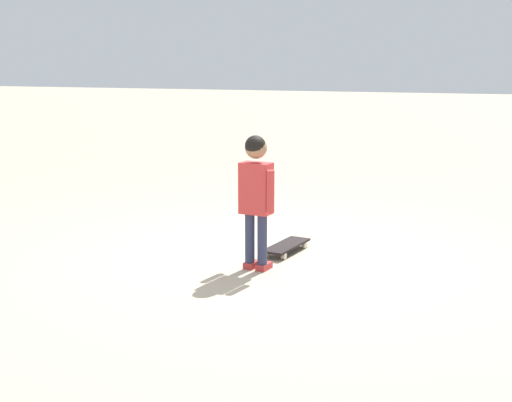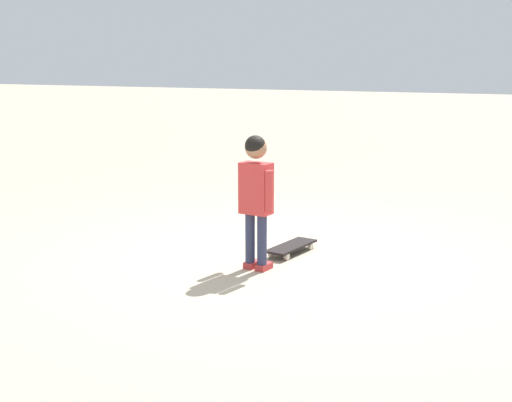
{
  "view_description": "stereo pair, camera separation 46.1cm",
  "coord_description": "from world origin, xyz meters",
  "views": [
    {
      "loc": [
        5.73,
        1.66,
        1.7
      ],
      "look_at": [
        0.34,
        0.01,
        0.55
      ],
      "focal_mm": 52.32,
      "sensor_mm": 36.0,
      "label": 1
    },
    {
      "loc": [
        5.58,
        2.09,
        1.7
      ],
      "look_at": [
        0.34,
        0.01,
        0.55
      ],
      "focal_mm": 52.32,
      "sensor_mm": 36.0,
      "label": 2
    }
  ],
  "objects": [
    {
      "name": "ground_plane",
      "position": [
        0.0,
        0.0,
        0.0
      ],
      "size": [
        50.0,
        50.0,
        0.0
      ],
      "primitive_type": "plane",
      "color": "tan"
    },
    {
      "name": "child_person",
      "position": [
        0.34,
        0.02,
        0.66
      ],
      "size": [
        0.28,
        0.33,
        1.06
      ],
      "color": "#2D3351",
      "rests_on": "ground"
    },
    {
      "name": "skateboard",
      "position": [
        -0.21,
        0.12,
        0.06
      ],
      "size": [
        0.6,
        0.3,
        0.07
      ],
      "color": "black",
      "rests_on": "ground"
    }
  ]
}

